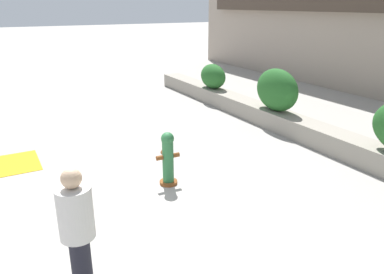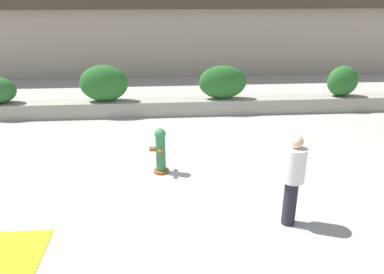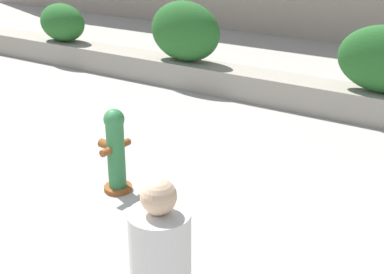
# 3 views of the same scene
# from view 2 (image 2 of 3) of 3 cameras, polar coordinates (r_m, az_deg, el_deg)

# --- Properties ---
(ground_plane) EXTENTS (120.00, 120.00, 0.00)m
(ground_plane) POSITION_cam_2_polar(r_m,az_deg,el_deg) (7.29, -2.01, -11.50)
(ground_plane) COLOR #9E9991
(planter_wall_low) EXTENTS (18.00, 0.70, 0.50)m
(planter_wall_low) POSITION_cam_2_polar(r_m,az_deg,el_deg) (12.65, -3.24, 4.63)
(planter_wall_low) COLOR gray
(planter_wall_low) RESTS_ON ground
(hedge_bush_1) EXTENTS (1.55, 0.70, 1.19)m
(hedge_bush_1) POSITION_cam_2_polar(r_m,az_deg,el_deg) (12.58, -13.29, 7.96)
(hedge_bush_1) COLOR #235B23
(hedge_bush_1) RESTS_ON planter_wall_low
(hedge_bush_2) EXTENTS (1.59, 0.57, 1.12)m
(hedge_bush_2) POSITION_cam_2_polar(r_m,az_deg,el_deg) (12.59, 4.69, 8.31)
(hedge_bush_2) COLOR #235B23
(hedge_bush_2) RESTS_ON planter_wall_low
(hedge_bush_3) EXTENTS (1.07, 0.59, 1.04)m
(hedge_bush_3) POSITION_cam_2_polar(r_m,az_deg,el_deg) (13.85, 21.98, 7.91)
(hedge_bush_3) COLOR #235B23
(hedge_bush_3) RESTS_ON planter_wall_low
(fire_hydrant) EXTENTS (0.44, 0.48, 1.08)m
(fire_hydrant) POSITION_cam_2_polar(r_m,az_deg,el_deg) (8.55, -4.84, -2.04)
(fire_hydrant) COLOR brown
(fire_hydrant) RESTS_ON ground
(pedestrian) EXTENTS (0.41, 0.41, 1.73)m
(pedestrian) POSITION_cam_2_polar(r_m,az_deg,el_deg) (6.73, 15.12, -5.63)
(pedestrian) COLOR black
(pedestrian) RESTS_ON ground
(tactile_warning_pad) EXTENTS (1.29, 1.29, 0.01)m
(tactile_warning_pad) POSITION_cam_2_polar(r_m,az_deg,el_deg) (7.00, -26.91, -15.82)
(tactile_warning_pad) COLOR gold
(tactile_warning_pad) RESTS_ON ground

